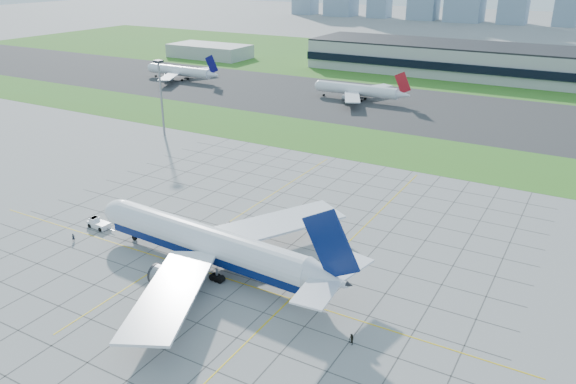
% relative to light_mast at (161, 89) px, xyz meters
% --- Properties ---
extents(ground, '(1400.00, 1400.00, 0.00)m').
position_rel_light_mast_xyz_m(ground, '(70.00, -65.00, -16.18)').
color(ground, gray).
rests_on(ground, ground).
extents(grass_median, '(700.00, 35.00, 0.04)m').
position_rel_light_mast_xyz_m(grass_median, '(70.00, 25.00, -16.16)').
color(grass_median, '#3C7320').
rests_on(grass_median, ground).
extents(asphalt_taxiway, '(700.00, 75.00, 0.04)m').
position_rel_light_mast_xyz_m(asphalt_taxiway, '(70.00, 80.00, -16.15)').
color(asphalt_taxiway, '#383838').
rests_on(asphalt_taxiway, ground).
extents(grass_far, '(700.00, 145.00, 0.04)m').
position_rel_light_mast_xyz_m(grass_far, '(70.00, 190.00, -16.16)').
color(grass_far, '#3C7320').
rests_on(grass_far, ground).
extents(apron_markings, '(120.00, 130.00, 0.03)m').
position_rel_light_mast_xyz_m(apron_markings, '(70.43, -53.91, -16.17)').
color(apron_markings, '#474744').
rests_on(apron_markings, ground).
extents(terminal, '(260.00, 43.00, 15.80)m').
position_rel_light_mast_xyz_m(terminal, '(110.00, 164.87, -8.29)').
color(terminal, '#B7B7B2').
rests_on(terminal, ground).
extents(service_block, '(50.00, 25.00, 8.00)m').
position_rel_light_mast_xyz_m(service_block, '(-90.00, 145.00, -12.18)').
color(service_block, '#B7B7B2').
rests_on(service_block, ground).
extents(light_mast, '(2.50, 2.50, 25.60)m').
position_rel_light_mast_xyz_m(light_mast, '(0.00, 0.00, 0.00)').
color(light_mast, gray).
rests_on(light_mast, ground).
extents(airliner, '(60.67, 61.35, 19.09)m').
position_rel_light_mast_xyz_m(airliner, '(68.63, -65.11, -10.96)').
color(airliner, white).
rests_on(airliner, ground).
extents(pushback_tug, '(7.83, 3.00, 2.16)m').
position_rel_light_mast_xyz_m(pushback_tug, '(36.02, -63.23, -15.22)').
color(pushback_tug, white).
rests_on(pushback_tug, ground).
extents(crew_near, '(0.67, 0.76, 1.74)m').
position_rel_light_mast_xyz_m(crew_near, '(36.67, -70.69, -15.31)').
color(crew_near, black).
rests_on(crew_near, ground).
extents(crew_far, '(1.16, 1.16, 1.90)m').
position_rel_light_mast_xyz_m(crew_far, '(102.51, -73.47, -15.23)').
color(crew_far, black).
rests_on(crew_far, ground).
extents(distant_jet_0, '(42.46, 42.66, 14.08)m').
position_rel_light_mast_xyz_m(distant_jet_0, '(-58.76, 79.48, -11.69)').
color(distant_jet_0, white).
rests_on(distant_jet_0, ground).
extents(distant_jet_1, '(41.68, 42.66, 14.08)m').
position_rel_light_mast_xyz_m(distant_jet_1, '(37.13, 82.23, -11.69)').
color(distant_jet_1, white).
rests_on(distant_jet_1, ground).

